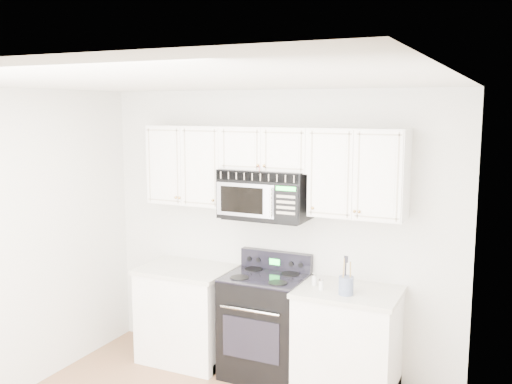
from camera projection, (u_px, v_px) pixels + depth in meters
The scene contains 9 objects.
room at pixel (174, 281), 3.79m from camera, with size 3.51×3.51×2.61m.
base_cabinet_left at pixel (187, 317), 5.54m from camera, with size 0.86×0.65×0.92m.
base_cabinet_right at pixel (348, 345), 4.87m from camera, with size 0.86×0.65×0.92m.
range at pixel (265, 324), 5.20m from camera, with size 0.70×0.64×1.10m.
upper_cabinets at pixel (269, 164), 5.11m from camera, with size 2.44×0.37×0.75m.
microwave at pixel (265, 194), 5.13m from camera, with size 0.80×0.45×0.44m.
utensil_crock at pixel (346, 285), 4.66m from camera, with size 0.12×0.12×0.32m.
shaker_salt at pixel (314, 279), 4.91m from camera, with size 0.04×0.04×0.10m.
shaker_pepper at pixel (321, 284), 4.78m from camera, with size 0.04×0.04×0.10m.
Camera 1 is at (2.04, -3.09, 2.44)m, focal length 40.00 mm.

